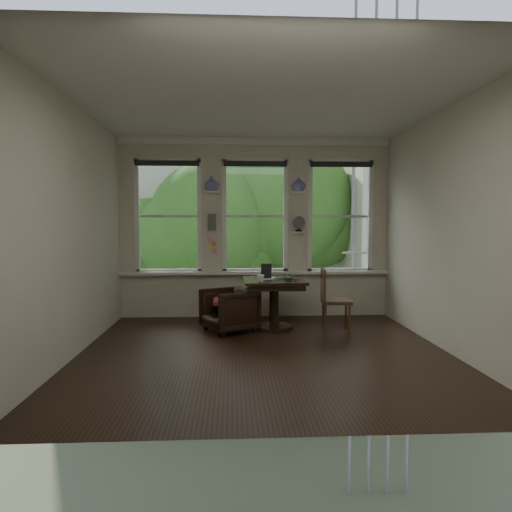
{
  "coord_description": "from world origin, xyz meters",
  "views": [
    {
      "loc": [
        -0.39,
        -5.48,
        1.57
      ],
      "look_at": [
        -0.05,
        0.9,
        1.12
      ],
      "focal_mm": 32.0,
      "sensor_mm": 36.0,
      "label": 1
    }
  ],
  "objects": [
    {
      "name": "window_left",
      "position": [
        -1.45,
        2.25,
        1.7
      ],
      "size": [
        1.1,
        0.12,
        1.9
      ],
      "primitive_type": null,
      "color": "white",
      "rests_on": "ground"
    },
    {
      "name": "laptop",
      "position": [
        0.37,
        1.06,
        0.76
      ],
      "size": [
        0.41,
        0.33,
        0.03
      ],
      "primitive_type": "imported",
      "rotation": [
        0.0,
        0.0,
        -0.31
      ],
      "color": "black",
      "rests_on": "table"
    },
    {
      "name": "table",
      "position": [
        0.23,
        1.21,
        0.38
      ],
      "size": [
        0.9,
        0.9,
        0.75
      ],
      "primitive_type": null,
      "color": "black",
      "rests_on": "ground"
    },
    {
      "name": "side_chair_right",
      "position": [
        1.12,
        1.01,
        0.46
      ],
      "size": [
        0.46,
        0.46,
        0.92
      ],
      "primitive_type": null,
      "rotation": [
        0.0,
        0.0,
        1.47
      ],
      "color": "#412A17",
      "rests_on": "ground"
    },
    {
      "name": "armchair_left",
      "position": [
        -0.44,
        1.1,
        0.32
      ],
      "size": [
        0.93,
        0.93,
        0.63
      ],
      "primitive_type": "imported",
      "rotation": [
        0.0,
        0.0,
        -1.06
      ],
      "color": "black",
      "rests_on": "ground"
    },
    {
      "name": "sticky_notes",
      "position": [
        -0.72,
        2.19,
        1.25
      ],
      "size": [
        0.16,
        0.01,
        0.24
      ],
      "primitive_type": null,
      "color": "pink",
      "rests_on": "ground"
    },
    {
      "name": "ceiling",
      "position": [
        0.0,
        0.0,
        3.0
      ],
      "size": [
        4.5,
        4.5,
        0.0
      ],
      "primitive_type": "plane",
      "rotation": [
        3.14,
        0.0,
        0.0
      ],
      "color": "silver",
      "rests_on": "ground"
    },
    {
      "name": "shelf_right",
      "position": [
        0.72,
        2.15,
        2.1
      ],
      "size": [
        0.26,
        0.16,
        0.03
      ],
      "primitive_type": "cube",
      "color": "white",
      "rests_on": "ground"
    },
    {
      "name": "ground",
      "position": [
        0.0,
        0.0,
        0.0
      ],
      "size": [
        4.5,
        4.5,
        0.0
      ],
      "primitive_type": "plane",
      "color": "black",
      "rests_on": "ground"
    },
    {
      "name": "window_right",
      "position": [
        1.45,
        2.25,
        1.7
      ],
      "size": [
        1.1,
        0.12,
        1.9
      ],
      "primitive_type": null,
      "color": "white",
      "rests_on": "ground"
    },
    {
      "name": "wall_front",
      "position": [
        0.0,
        -2.25,
        1.5
      ],
      "size": [
        4.5,
        0.0,
        4.5
      ],
      "primitive_type": "plane",
      "rotation": [
        -1.57,
        0.0,
        0.0
      ],
      "color": "beige",
      "rests_on": "ground"
    },
    {
      "name": "drinking_glass",
      "position": [
        0.44,
        1.07,
        0.79
      ],
      "size": [
        0.13,
        0.13,
        0.09
      ],
      "primitive_type": "imported",
      "rotation": [
        0.0,
        0.0,
        0.21
      ],
      "color": "white",
      "rests_on": "table"
    },
    {
      "name": "wall_right",
      "position": [
        2.25,
        0.0,
        1.5
      ],
      "size": [
        0.0,
        4.5,
        4.5
      ],
      "primitive_type": "plane",
      "rotation": [
        1.57,
        0.0,
        -1.57
      ],
      "color": "beige",
      "rests_on": "ground"
    },
    {
      "name": "intercom",
      "position": [
        -0.72,
        2.18,
        1.6
      ],
      "size": [
        0.14,
        0.06,
        0.28
      ],
      "primitive_type": "cube",
      "color": "#59544F",
      "rests_on": "ground"
    },
    {
      "name": "shelf_left",
      "position": [
        -0.72,
        2.15,
        2.1
      ],
      "size": [
        0.26,
        0.16,
        0.03
      ],
      "primitive_type": "cube",
      "color": "white",
      "rests_on": "ground"
    },
    {
      "name": "vase_right",
      "position": [
        0.72,
        2.15,
        2.24
      ],
      "size": [
        0.24,
        0.24,
        0.25
      ],
      "primitive_type": "imported",
      "color": "silver",
      "rests_on": "shelf_right"
    },
    {
      "name": "mug",
      "position": [
        0.02,
        0.96,
        0.8
      ],
      "size": [
        0.12,
        0.12,
        0.1
      ],
      "primitive_type": "imported",
      "rotation": [
        0.0,
        0.0,
        0.14
      ],
      "color": "white",
      "rests_on": "table"
    },
    {
      "name": "cushion_red",
      "position": [
        -0.44,
        1.1,
        0.45
      ],
      "size": [
        0.45,
        0.45,
        0.06
      ],
      "primitive_type": "cube",
      "color": "maroon",
      "rests_on": "armchair_left"
    },
    {
      "name": "vase_left",
      "position": [
        -0.72,
        2.15,
        2.24
      ],
      "size": [
        0.24,
        0.24,
        0.25
      ],
      "primitive_type": "imported",
      "color": "silver",
      "rests_on": "shelf_left"
    },
    {
      "name": "desk_fan",
      "position": [
        0.72,
        2.13,
        1.53
      ],
      "size": [
        0.2,
        0.2,
        0.24
      ],
      "primitive_type": null,
      "color": "#59544F",
      "rests_on": "ground"
    },
    {
      "name": "papers",
      "position": [
        0.18,
        1.34,
        0.75
      ],
      "size": [
        0.23,
        0.3,
        0.0
      ],
      "primitive_type": "cube",
      "rotation": [
        0.0,
        0.0,
        -0.02
      ],
      "color": "silver",
      "rests_on": "table"
    },
    {
      "name": "wall_back",
      "position": [
        0.0,
        2.25,
        1.5
      ],
      "size": [
        4.5,
        0.0,
        4.5
      ],
      "primitive_type": "plane",
      "rotation": [
        1.57,
        0.0,
        0.0
      ],
      "color": "beige",
      "rests_on": "ground"
    },
    {
      "name": "wall_left",
      "position": [
        -2.25,
        0.0,
        1.5
      ],
      "size": [
        0.0,
        4.5,
        4.5
      ],
      "primitive_type": "plane",
      "rotation": [
        1.57,
        0.0,
        1.57
      ],
      "color": "beige",
      "rests_on": "ground"
    },
    {
      "name": "window_center",
      "position": [
        0.0,
        2.25,
        1.7
      ],
      "size": [
        1.1,
        0.12,
        1.9
      ],
      "primitive_type": null,
      "color": "white",
      "rests_on": "ground"
    },
    {
      "name": "tablet",
      "position": [
        0.13,
        1.37,
        0.86
      ],
      "size": [
        0.17,
        0.11,
        0.22
      ],
      "primitive_type": "cube",
      "rotation": [
        -0.26,
        0.0,
        -0.19
      ],
      "color": "black",
      "rests_on": "table"
    }
  ]
}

